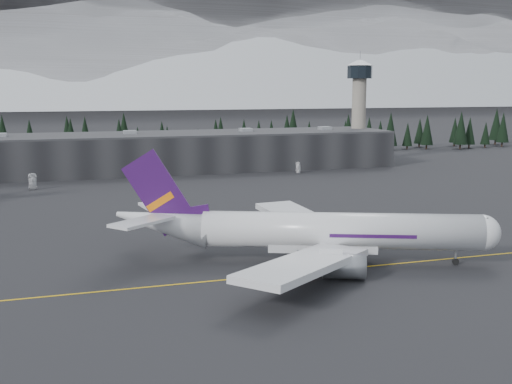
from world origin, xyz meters
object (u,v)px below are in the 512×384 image
object	(u,v)px
terminal	(161,152)
jet_main	(307,231)
control_tower	(359,99)
gse_vehicle_a	(33,187)
gse_vehicle_b	(298,171)

from	to	relation	value
terminal	jet_main	xyz separation A→B (m)	(3.18, -121.55, -1.19)
jet_main	control_tower	bearing A→B (deg)	81.91
gse_vehicle_a	jet_main	bearing A→B (deg)	-68.06
terminal	control_tower	distance (m)	76.98
control_tower	gse_vehicle_a	distance (m)	122.11
jet_main	gse_vehicle_a	world-z (taller)	jet_main
terminal	jet_main	distance (m)	121.60
gse_vehicle_a	terminal	bearing A→B (deg)	33.20
jet_main	gse_vehicle_b	bearing A→B (deg)	90.97
control_tower	terminal	bearing A→B (deg)	-177.71
jet_main	gse_vehicle_b	distance (m)	108.54
gse_vehicle_a	gse_vehicle_b	bearing A→B (deg)	3.31
terminal	gse_vehicle_a	size ratio (longest dim) A/B	34.66
gse_vehicle_b	jet_main	bearing A→B (deg)	-49.96
jet_main	gse_vehicle_a	distance (m)	101.41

